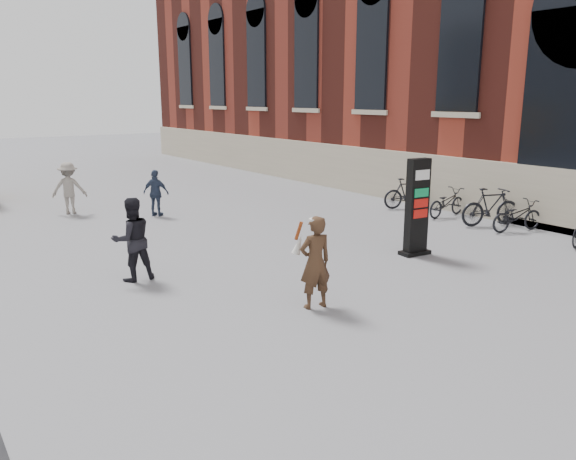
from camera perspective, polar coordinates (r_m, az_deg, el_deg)
ground at (r=10.39m, az=-0.06°, el=-7.50°), size 100.00×100.00×0.00m
info_pylon at (r=13.64m, az=12.97°, el=2.25°), size 0.78×0.45×2.31m
woman at (r=9.97m, az=2.75°, el=-3.18°), size 0.70×0.65×1.69m
pedestrian_a at (r=11.90m, az=-15.55°, el=-0.93°), size 0.85×0.66×1.73m
pedestrian_b at (r=19.51m, az=-21.36°, el=3.98°), size 1.24×1.02×1.67m
pedestrian_c at (r=18.32m, az=-13.26°, el=3.68°), size 0.83×0.89×1.48m
bike_4 at (r=17.06m, az=22.25°, el=1.35°), size 1.80×0.97×0.90m
bike_5 at (r=17.51m, az=19.89°, el=2.23°), size 1.95×1.16×1.13m
bike_6 at (r=18.47m, az=15.82°, el=2.70°), size 1.75×0.72×0.90m
bike_7 at (r=19.53m, az=12.04°, el=3.68°), size 1.80×1.04×1.04m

